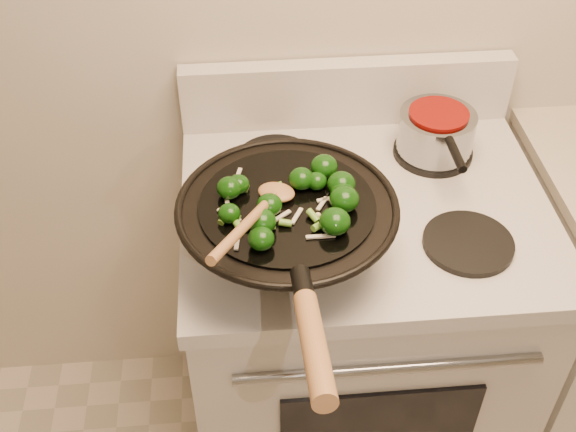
{
  "coord_description": "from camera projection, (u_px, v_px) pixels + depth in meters",
  "views": [
    {
      "loc": [
        -0.27,
        0.04,
        1.93
      ],
      "look_at": [
        -0.18,
        1.02,
        1.03
      ],
      "focal_mm": 45.0,
      "sensor_mm": 36.0,
      "label": 1
    }
  ],
  "objects": [
    {
      "name": "wooden_spoon",
      "position": [
        260.0,
        210.0,
        1.25
      ],
      "size": [
        0.17,
        0.3,
        0.11
      ],
      "color": "#A16D3F",
      "rests_on": "wok"
    },
    {
      "name": "stirfry",
      "position": [
        299.0,
        198.0,
        1.3
      ],
      "size": [
        0.26,
        0.24,
        0.05
      ],
      "color": "#0D3608",
      "rests_on": "wok"
    },
    {
      "name": "stove",
      "position": [
        353.0,
        333.0,
        1.84
      ],
      "size": [
        0.78,
        0.67,
        1.08
      ],
      "color": "silver",
      "rests_on": "ground"
    },
    {
      "name": "saucepan",
      "position": [
        436.0,
        132.0,
        1.61
      ],
      "size": [
        0.17,
        0.27,
        0.1
      ],
      "color": "gray",
      "rests_on": "stove"
    },
    {
      "name": "wok",
      "position": [
        287.0,
        228.0,
        1.35
      ],
      "size": [
        0.41,
        0.69,
        0.22
      ],
      "color": "black",
      "rests_on": "stove"
    }
  ]
}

